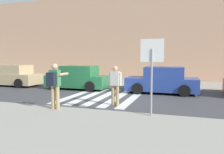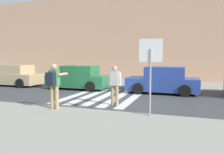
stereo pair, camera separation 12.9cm
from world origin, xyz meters
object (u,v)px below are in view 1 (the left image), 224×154
object	(u,v)px
photographer_with_backpack	(55,82)
parked_car_tan	(13,76)
stop_sign	(152,60)
parked_car_blue	(162,81)
pedestrian_crossing	(115,83)
parked_car_green	(78,78)

from	to	relation	value
photographer_with_backpack	parked_car_tan	world-z (taller)	photographer_with_backpack
stop_sign	parked_car_blue	world-z (taller)	stop_sign
pedestrian_crossing	parked_car_tan	size ratio (longest dim) A/B	0.42
parked_car_blue	pedestrian_crossing	bearing A→B (deg)	-112.59
parked_car_blue	photographer_with_backpack	bearing A→B (deg)	-120.07
photographer_with_backpack	parked_car_blue	size ratio (longest dim) A/B	0.42
pedestrian_crossing	parked_car_blue	world-z (taller)	pedestrian_crossing
stop_sign	parked_car_tan	distance (m)	12.43
stop_sign	pedestrian_crossing	bearing A→B (deg)	136.04
stop_sign	pedestrian_crossing	distance (m)	2.71
pedestrian_crossing	parked_car_tan	bearing A→B (deg)	156.37
parked_car_tan	parked_car_green	size ratio (longest dim) A/B	1.00
parked_car_tan	parked_car_green	distance (m)	5.31
stop_sign	parked_car_tan	bearing A→B (deg)	152.32
stop_sign	photographer_with_backpack	bearing A→B (deg)	-176.73
photographer_with_backpack	parked_car_green	size ratio (longest dim) A/B	0.42
photographer_with_backpack	parked_car_blue	bearing A→B (deg)	59.93
stop_sign	photographer_with_backpack	world-z (taller)	stop_sign
pedestrian_crossing	parked_car_blue	size ratio (longest dim) A/B	0.42
stop_sign	photographer_with_backpack	size ratio (longest dim) A/B	1.48
parked_car_green	stop_sign	bearing A→B (deg)	-45.54
photographer_with_backpack	parked_car_tan	size ratio (longest dim) A/B	0.42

